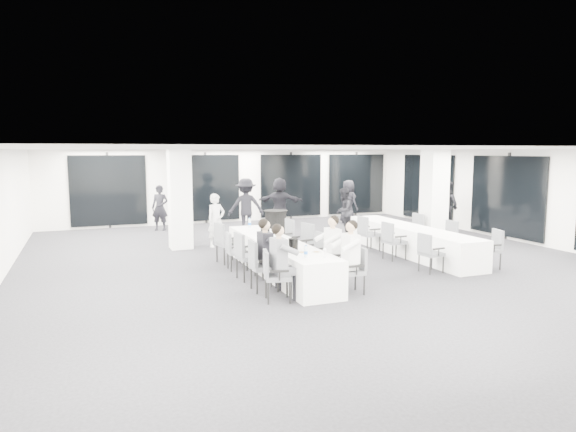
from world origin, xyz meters
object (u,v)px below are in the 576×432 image
(cocktail_table, at_px, (276,227))
(chair_side_left_near, at_px, (429,250))
(chair_main_left_mid, at_px, (246,253))
(chair_main_left_fourth, at_px, (234,249))
(chair_main_left_second, at_px, (260,262))
(standing_guest_c, at_px, (246,202))
(chair_side_right_mid, at_px, (448,236))
(banquet_table_side, at_px, (411,241))
(chair_side_left_far, at_px, (367,231))
(chair_main_right_near, at_px, (355,267))
(chair_main_left_near, at_px, (273,272))
(ice_bucket_near, at_px, (293,244))
(standing_guest_f, at_px, (280,199))
(chair_side_right_near, at_px, (492,246))
(ice_bucket_far, at_px, (265,228))
(standing_guest_a, at_px, (216,217))
(standing_guest_h, at_px, (447,203))
(banquet_table_main, at_px, (278,257))
(standing_guest_e, at_px, (348,199))
(standing_guest_b, at_px, (344,208))
(chair_side_right_far, at_px, (414,228))
(chair_main_right_mid, at_px, (316,250))
(chair_main_right_far, at_px, (285,235))
(chair_main_right_fourth, at_px, (303,242))
(chair_main_right_second, at_px, (337,256))
(chair_side_left_mid, at_px, (392,238))
(standing_guest_g, at_px, (160,205))
(chair_main_left_far, at_px, (225,240))

(cocktail_table, bearing_deg, chair_side_left_near, -67.77)
(chair_main_left_mid, bearing_deg, chair_main_left_fourth, 174.38)
(chair_main_left_second, distance_m, chair_side_left_near, 4.05)
(chair_side_left_near, bearing_deg, standing_guest_c, -166.53)
(chair_side_left_near, bearing_deg, chair_side_right_mid, 126.20)
(banquet_table_side, bearing_deg, chair_side_left_far, 134.03)
(chair_main_right_near, bearing_deg, chair_main_left_near, 90.11)
(cocktail_table, bearing_deg, ice_bucket_near, -105.96)
(chair_side_left_near, height_order, standing_guest_f, standing_guest_f)
(chair_main_left_mid, distance_m, ice_bucket_near, 1.15)
(chair_side_right_near, distance_m, chair_side_right_mid, 1.60)
(chair_main_right_near, xyz_separation_m, ice_bucket_far, (-0.76, 3.12, 0.36))
(standing_guest_a, relative_size, ice_bucket_near, 7.64)
(cocktail_table, xyz_separation_m, standing_guest_f, (1.33, 3.17, 0.51))
(chair_side_right_mid, distance_m, standing_guest_h, 4.26)
(standing_guest_a, bearing_deg, banquet_table_main, -101.61)
(chair_side_left_far, xyz_separation_m, standing_guest_a, (-3.71, 2.16, 0.32))
(chair_main_left_near, relative_size, standing_guest_e, 0.51)
(ice_bucket_far, bearing_deg, standing_guest_b, 40.12)
(chair_side_right_far, bearing_deg, chair_main_left_second, 110.43)
(banquet_table_main, distance_m, cocktail_table, 3.79)
(chair_main_right_mid, bearing_deg, chair_main_right_near, 171.39)
(standing_guest_h, bearing_deg, banquet_table_side, 121.71)
(banquet_table_main, xyz_separation_m, standing_guest_c, (1.00, 5.73, 0.67))
(chair_main_right_near, height_order, chair_main_right_mid, chair_main_right_mid)
(ice_bucket_far, bearing_deg, chair_main_right_far, 40.14)
(chair_side_right_far, relative_size, ice_bucket_near, 4.13)
(cocktail_table, bearing_deg, chair_side_right_near, -53.94)
(chair_main_right_fourth, relative_size, standing_guest_a, 0.59)
(chair_main_right_second, height_order, chair_side_left_mid, chair_main_right_second)
(standing_guest_g, bearing_deg, standing_guest_a, -47.45)
(chair_main_right_second, height_order, standing_guest_f, standing_guest_f)
(chair_main_left_second, relative_size, chair_side_right_far, 1.07)
(chair_main_right_fourth, height_order, standing_guest_c, standing_guest_c)
(chair_main_right_fourth, xyz_separation_m, standing_guest_h, (6.66, 3.03, 0.41))
(chair_main_left_fourth, height_order, ice_bucket_near, ice_bucket_near)
(banquet_table_main, bearing_deg, standing_guest_c, 80.08)
(chair_side_left_mid, xyz_separation_m, standing_guest_c, (-2.20, 5.43, 0.50))
(chair_main_right_second, relative_size, chair_side_right_near, 1.10)
(banquet_table_main, bearing_deg, chair_side_right_near, -15.83)
(chair_main_left_far, distance_m, chair_side_right_mid, 5.84)
(banquet_table_side, bearing_deg, ice_bucket_far, 174.62)
(cocktail_table, distance_m, chair_main_right_near, 5.64)
(standing_guest_c, bearing_deg, chair_side_right_near, 127.39)
(chair_side_left_far, xyz_separation_m, ice_bucket_near, (-3.27, -2.63, 0.31))
(chair_side_left_far, xyz_separation_m, standing_guest_h, (4.29, 2.00, 0.44))
(chair_side_right_far, bearing_deg, standing_guest_c, 36.96)
(chair_main_right_fourth, xyz_separation_m, chair_side_left_mid, (2.37, -0.21, -0.03))
(chair_side_right_far, bearing_deg, chair_side_right_near, 173.17)
(chair_main_left_near, bearing_deg, cocktail_table, 172.45)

